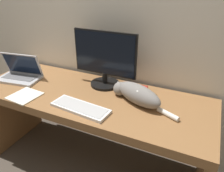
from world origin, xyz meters
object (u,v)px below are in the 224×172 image
Objects in this scene: monitor at (105,60)px; laptop at (20,74)px; cat at (137,94)px; external_keyboard at (80,108)px.

laptop is at bearing -163.90° from monitor.
laptop is 1.02m from cat.
laptop is at bearing -152.68° from cat.
monitor is 0.44m from external_keyboard.
monitor reaches higher than laptop.
external_keyboard is 0.82× the size of cat.
external_keyboard is (0.01, -0.39, -0.20)m from monitor.
monitor is 0.38m from cat.
monitor is 1.00× the size of cat.
cat is (1.02, 0.05, 0.02)m from laptop.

